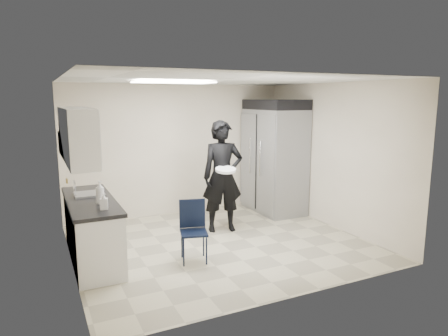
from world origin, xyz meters
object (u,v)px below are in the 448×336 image
commercial_fridge (274,161)px  man_tuxedo (223,176)px  lower_counter (92,231)px  folding_chair (194,233)px

commercial_fridge → man_tuxedo: 1.66m
lower_counter → commercial_fridge: 3.98m
commercial_fridge → folding_chair: size_ratio=2.46×
commercial_fridge → lower_counter: bearing=-164.1°
folding_chair → lower_counter: bearing=167.5°
lower_counter → commercial_fridge: size_ratio=0.90×
commercial_fridge → folding_chair: (-2.47, -1.76, -0.62)m
man_tuxedo → commercial_fridge: bearing=37.7°
man_tuxedo → lower_counter: bearing=-157.3°
lower_counter → folding_chair: lower_counter is taller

